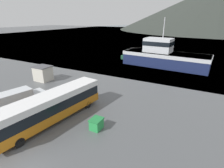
# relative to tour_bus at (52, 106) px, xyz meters

# --- Properties ---
(ground_plane) EXTENTS (400.00, 400.00, 0.00)m
(ground_plane) POSITION_rel_tour_bus_xyz_m (2.82, -5.93, -1.79)
(ground_plane) COLOR #515456
(water_surface) EXTENTS (240.00, 240.00, 0.00)m
(water_surface) POSITION_rel_tour_bus_xyz_m (2.82, 136.64, -1.79)
(water_surface) COLOR slate
(water_surface) RESTS_ON ground
(hill_backdrop) EXTENTS (177.14, 177.14, 39.11)m
(hill_backdrop) POSITION_rel_tour_bus_xyz_m (17.76, 185.38, 17.76)
(hill_backdrop) COLOR #2D332D
(hill_backdrop) RESTS_ON ground
(tour_bus) EXTENTS (4.02, 12.73, 3.17)m
(tour_bus) POSITION_rel_tour_bus_xyz_m (0.00, 0.00, 0.00)
(tour_bus) COLOR #B26614
(tour_bus) RESTS_ON ground
(delivery_van) EXTENTS (3.16, 6.10, 2.27)m
(delivery_van) POSITION_rel_tour_bus_xyz_m (-6.03, 0.32, -0.58)
(delivery_van) COLOR silver
(delivery_van) RESTS_ON ground
(fishing_boat) EXTENTS (19.29, 7.33, 10.71)m
(fishing_boat) POSITION_rel_tour_bus_xyz_m (5.33, 29.05, 0.59)
(fishing_boat) COLOR #19234C
(fishing_boat) RESTS_ON water_surface
(storage_bin) EXTENTS (1.12, 1.36, 1.15)m
(storage_bin) POSITION_rel_tour_bus_xyz_m (5.00, 0.88, -1.21)
(storage_bin) COLOR green
(storage_bin) RESTS_ON ground
(dock_kiosk) EXTENTS (2.93, 2.55, 2.63)m
(dock_kiosk) POSITION_rel_tour_bus_xyz_m (-11.39, 8.85, -0.47)
(dock_kiosk) COLOR beige
(dock_kiosk) RESTS_ON ground
(small_boat) EXTENTS (1.89, 7.39, 1.03)m
(small_boat) POSITION_rel_tour_bus_xyz_m (-5.48, 34.56, -1.28)
(small_boat) COLOR #1E5138
(small_boat) RESTS_ON water_surface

